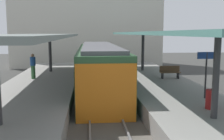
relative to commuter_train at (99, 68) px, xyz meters
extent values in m
plane|color=#383835|center=(0.00, -4.10, -1.73)|extent=(80.00, 80.00, 0.00)
cube|color=gray|center=(-3.80, -4.10, -1.23)|extent=(4.40, 28.00, 1.00)
cube|color=gray|center=(3.80, -4.10, -1.23)|extent=(4.40, 28.00, 1.00)
cube|color=#59544C|center=(0.00, -4.10, -1.63)|extent=(3.20, 28.00, 0.20)
cube|color=slate|center=(-0.72, -4.10, -1.46)|extent=(0.08, 28.00, 0.14)
cube|color=slate|center=(0.72, -4.10, -1.46)|extent=(0.08, 28.00, 0.14)
cube|color=#2D5633|center=(0.00, 0.03, -0.08)|extent=(2.70, 13.75, 2.90)
cube|color=orange|center=(0.00, -6.87, -0.23)|extent=(2.65, 0.08, 2.60)
cube|color=black|center=(-1.37, 0.03, 0.27)|extent=(0.04, 12.65, 0.76)
cube|color=black|center=(1.37, 0.03, 0.27)|extent=(0.04, 12.65, 0.76)
cube|color=#515156|center=(0.00, 0.03, 1.47)|extent=(2.16, 13.06, 0.20)
cylinder|color=#333335|center=(-3.80, 3.60, 0.71)|extent=(0.24, 0.24, 2.87)
cube|color=slate|center=(-3.80, -2.70, 2.22)|extent=(4.18, 21.00, 0.16)
cylinder|color=#333335|center=(3.80, -9.00, 0.77)|extent=(0.24, 0.24, 3.00)
cylinder|color=#333335|center=(3.80, 3.60, 0.77)|extent=(0.24, 0.24, 3.00)
cube|color=slate|center=(3.80, -2.70, 2.35)|extent=(4.18, 21.00, 0.16)
cube|color=black|center=(4.28, -0.61, -0.53)|extent=(0.08, 0.32, 0.40)
cube|color=black|center=(5.38, -0.61, -0.53)|extent=(0.08, 0.32, 0.40)
cube|color=#4C3823|center=(4.83, -0.61, -0.30)|extent=(1.40, 0.40, 0.06)
cube|color=#4C3823|center=(4.83, -0.43, -0.07)|extent=(1.40, 0.06, 0.40)
cylinder|color=#262628|center=(4.78, -6.11, 0.37)|extent=(0.08, 0.08, 2.20)
cube|color=navy|center=(4.78, -6.11, 1.32)|extent=(0.90, 0.06, 0.32)
cylinder|color=maroon|center=(4.24, -7.85, -0.33)|extent=(0.44, 0.44, 0.80)
cylinder|color=#386B3D|center=(-4.49, 0.19, -0.27)|extent=(0.28, 0.28, 0.91)
cylinder|color=navy|center=(-4.49, 0.19, 0.47)|extent=(0.36, 0.36, 0.58)
sphere|color=#936B4C|center=(-4.49, 0.19, 0.87)|extent=(0.22, 0.22, 0.22)
cube|color=beige|center=(-0.80, 15.90, 3.77)|extent=(18.00, 6.00, 11.00)
camera|label=1|loc=(-0.76, -17.87, 2.35)|focal=42.01mm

